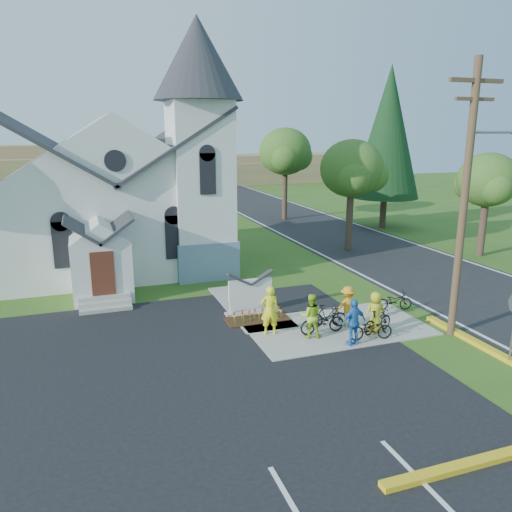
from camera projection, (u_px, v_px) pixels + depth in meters
name	position (u px, v px, depth m)	size (l,w,h in m)	color
ground	(308.00, 338.00, 18.73)	(120.00, 120.00, 0.00)	#345819
parking_lot	(120.00, 395.00, 14.65)	(20.00, 16.00, 0.02)	black
road	(346.00, 239.00, 35.66)	(8.00, 90.00, 0.02)	black
sidewalk	(337.00, 327.00, 19.66)	(7.00, 4.00, 0.05)	gray
church	(121.00, 174.00, 27.10)	(12.35, 12.00, 13.00)	white
church_sign	(250.00, 290.00, 21.02)	(2.20, 0.40, 1.70)	gray
flower_bed	(257.00, 319.00, 20.44)	(2.60, 1.10, 0.07)	#371B0F
utility_pole	(466.00, 193.00, 17.76)	(3.45, 0.28, 10.00)	#4A3425
tree_road_near	(352.00, 169.00, 31.16)	(4.00, 4.00, 7.05)	#35261D
tree_road_mid	(285.00, 152.00, 42.16)	(4.40, 4.40, 7.80)	#35261D
tree_road_far	(488.00, 181.00, 29.89)	(3.60, 3.60, 6.30)	#35261D
conifer	(388.00, 133.00, 38.20)	(5.20, 5.20, 12.40)	#35261D
distant_hills	(161.00, 169.00, 70.80)	(61.00, 10.00, 5.60)	olive
cyclist_0	(270.00, 310.00, 18.75)	(0.69, 0.45, 1.89)	yellow
bike_0	(322.00, 321.00, 18.92)	(0.63, 1.80, 0.95)	black
cyclist_1	(311.00, 316.00, 18.49)	(0.82, 0.64, 1.69)	#9DCC26
bike_1	(328.00, 316.00, 19.49)	(0.44, 1.56, 0.94)	black
cyclist_2	(354.00, 322.00, 17.80)	(1.01, 0.42, 1.73)	blue
bike_2	(371.00, 329.00, 18.34)	(0.57, 1.65, 0.86)	black
cyclist_3	(348.00, 306.00, 19.62)	(1.04, 0.60, 1.61)	orange
bike_3	(378.00, 321.00, 18.99)	(0.44, 1.55, 0.93)	black
cyclist_4	(375.00, 312.00, 18.94)	(0.79, 0.51, 1.61)	gold
bike_4	(394.00, 301.00, 21.39)	(0.55, 1.57, 0.83)	black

